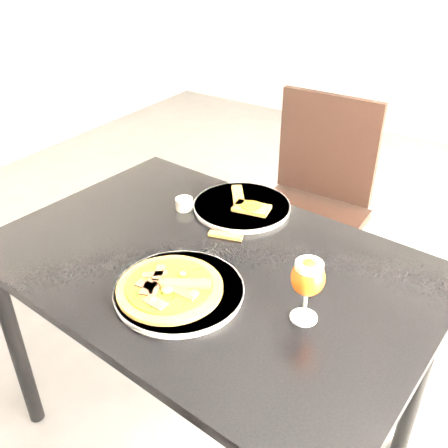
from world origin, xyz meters
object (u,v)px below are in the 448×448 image
Objects in this scene: dining_table at (209,286)px; beer_glass at (308,278)px; pizza at (170,287)px; chair_far at (310,204)px.

dining_table is 7.76× the size of beer_glass.
chair_far is at bearing 93.59° from pizza.
chair_far is at bearing 113.05° from beer_glass.
dining_table is at bearing 167.97° from beer_glass.
beer_glass reaches higher than pizza.
pizza is at bearing -82.60° from dining_table.
dining_table is 4.83× the size of pizza.
dining_table is at bearing -87.06° from chair_far.
beer_glass is at bearing 18.71° from pizza.
chair_far is 5.89× the size of beer_glass.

